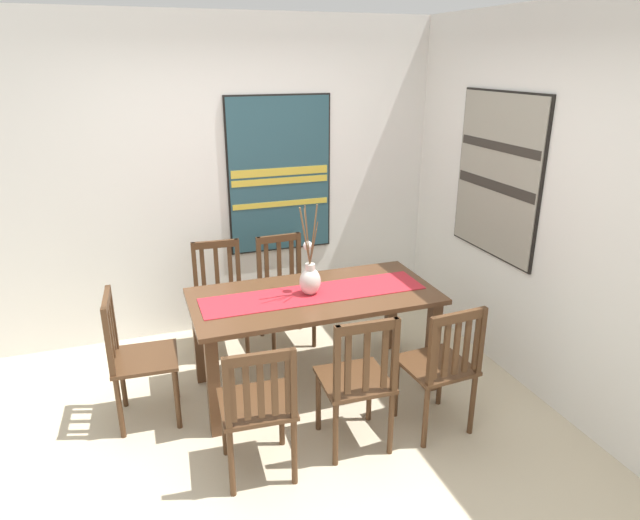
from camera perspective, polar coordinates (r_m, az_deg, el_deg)
name	(u,v)px	position (r m, az deg, el deg)	size (l,w,h in m)	color
ground_plane	(299,440)	(3.82, -2.14, -18.04)	(6.40, 6.40, 0.03)	beige
wall_back	(234,179)	(4.92, -8.87, 8.21)	(6.40, 0.12, 2.70)	silver
wall_side	(559,214)	(4.08, 23.43, 4.36)	(0.12, 6.40, 2.70)	silver
dining_table	(314,309)	(4.02, -0.61, -5.03)	(1.76, 0.84, 0.75)	#51331E
table_runner	(314,294)	(3.97, -0.61, -3.48)	(1.62, 0.36, 0.01)	#B7232D
centerpiece_vase	(310,277)	(3.91, -1.04, -1.75)	(0.17, 0.32, 0.70)	silver
chair_0	(258,406)	(3.27, -6.41, -14.70)	(0.45, 0.45, 0.89)	#4C301C
chair_1	(357,380)	(3.47, 3.88, -12.23)	(0.44, 0.44, 0.95)	#4C301C
chair_2	(285,288)	(4.77, -3.67, -2.92)	(0.44, 0.44, 0.92)	#4C301C
chair_3	(220,296)	(4.69, -10.29, -3.64)	(0.45, 0.45, 0.92)	#4C301C
chair_4	(442,365)	(3.69, 12.43, -10.51)	(0.45, 0.45, 0.92)	#4C301C
chair_5	(136,356)	(3.92, -18.42, -9.36)	(0.44, 0.44, 0.93)	#4C301C
painting_on_back_wall	(280,175)	(4.93, -4.18, 8.70)	(0.93, 0.05, 1.37)	black
painting_on_side_wall	(498,176)	(4.47, 17.84, 8.27)	(0.05, 0.99, 1.25)	black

